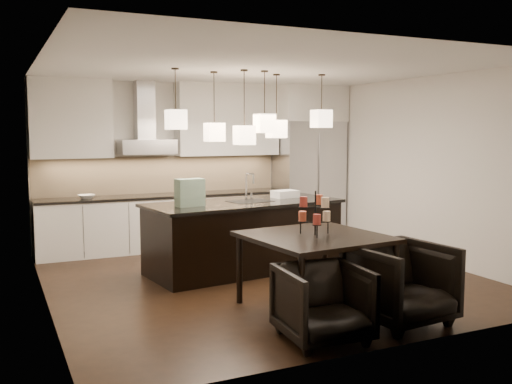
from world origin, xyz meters
name	(u,v)px	position (x,y,z in m)	size (l,w,h in m)	color
floor	(262,278)	(0.00, 0.00, -0.01)	(5.50, 5.50, 0.02)	black
ceiling	(262,67)	(0.00, 0.00, 2.81)	(5.50, 5.50, 0.02)	white
wall_back	(195,164)	(0.00, 2.76, 1.40)	(5.50, 0.02, 2.80)	silver
wall_front	(396,196)	(0.00, -2.76, 1.40)	(5.50, 0.02, 2.80)	silver
wall_left	(42,183)	(-2.76, 0.00, 1.40)	(0.02, 5.50, 2.80)	silver
wall_right	(425,169)	(2.76, 0.00, 1.40)	(0.02, 5.50, 2.80)	silver
refrigerator	(309,180)	(2.10, 2.38, 1.07)	(1.20, 0.72, 2.15)	#B7B7BA
fridge_panel	(309,104)	(2.10, 2.38, 2.47)	(1.26, 0.72, 0.65)	silver
lower_cabinets	(167,223)	(-0.62, 2.43, 0.44)	(4.21, 0.62, 0.88)	silver
countertop	(166,196)	(-0.62, 2.43, 0.90)	(4.21, 0.66, 0.04)	black
backsplash	(161,174)	(-0.62, 2.73, 1.24)	(4.21, 0.02, 0.63)	tan
upper_cab_left	(71,118)	(-2.10, 2.57, 2.17)	(1.25, 0.35, 1.25)	silver
upper_cab_right	(228,120)	(0.55, 2.57, 2.17)	(1.86, 0.35, 1.25)	silver
hood_canopy	(147,147)	(-0.93, 2.48, 1.72)	(0.90, 0.52, 0.24)	#B7B7BA
hood_chimney	(144,110)	(-0.93, 2.59, 2.32)	(0.30, 0.28, 0.96)	#B7B7BA
fruit_bowl	(86,197)	(-1.93, 2.38, 0.95)	(0.26, 0.26, 0.06)	silver
island_body	(244,237)	(-0.05, 0.50, 0.47)	(2.68, 1.07, 0.94)	black
island_top	(244,203)	(-0.05, 0.50, 0.97)	(2.77, 1.16, 0.04)	black
faucet	(246,186)	(0.04, 0.62, 1.19)	(0.11, 0.26, 0.41)	silver
tote_bag	(190,193)	(-0.90, 0.34, 1.17)	(0.36, 0.19, 0.36)	#18502B
food_container	(285,194)	(0.70, 0.68, 1.04)	(0.36, 0.26, 0.11)	silver
dining_table	(315,272)	(-0.05, -1.46, 0.42)	(1.39, 1.39, 0.84)	black
candelabra	(315,213)	(-0.05, -1.46, 1.08)	(0.40, 0.40, 0.49)	black
candle_a	(327,216)	(0.11, -1.44, 1.04)	(0.08, 0.08, 0.11)	beige
candle_b	(302,216)	(-0.14, -1.33, 1.04)	(0.08, 0.08, 0.11)	#C64F31
candle_c	(317,219)	(-0.11, -1.60, 1.04)	(0.08, 0.08, 0.11)	maroon
candle_d	(319,199)	(0.06, -1.35, 1.21)	(0.08, 0.08, 0.11)	#C64F31
candle_e	(304,202)	(-0.20, -1.45, 1.21)	(0.08, 0.08, 0.11)	maroon
candle_f	(325,202)	(-0.01, -1.60, 1.21)	(0.08, 0.08, 0.11)	beige
armchair_left	(323,303)	(-0.48, -2.34, 0.36)	(0.77, 0.80, 0.72)	black
armchair_right	(401,283)	(0.51, -2.24, 0.42)	(0.90, 0.92, 0.84)	black
pendant_a	(176,120)	(-1.03, 0.50, 2.13)	(0.24, 0.24, 0.26)	beige
pendant_b	(214,132)	(-0.41, 0.71, 1.96)	(0.24, 0.24, 0.26)	beige
pendant_c	(264,123)	(0.18, 0.31, 2.08)	(0.24, 0.24, 0.26)	beige
pendant_d	(276,129)	(0.55, 0.67, 2.01)	(0.24, 0.24, 0.26)	beige
pendant_e	(321,119)	(1.16, 0.42, 2.16)	(0.24, 0.24, 0.26)	beige
pendant_f	(244,135)	(-0.12, 0.31, 1.92)	(0.24, 0.24, 0.26)	beige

